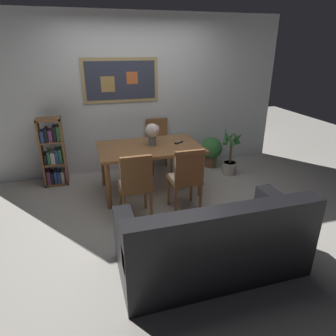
# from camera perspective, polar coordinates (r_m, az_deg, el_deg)

# --- Properties ---
(ground_plane) EXTENTS (12.00, 12.00, 0.00)m
(ground_plane) POSITION_cam_1_polar(r_m,az_deg,el_deg) (4.15, -1.28, -7.78)
(ground_plane) COLOR #B7B2A8
(wall_back_with_painting) EXTENTS (5.20, 0.14, 2.60)m
(wall_back_with_painting) POSITION_cam_1_polar(r_m,az_deg,el_deg) (5.21, -6.26, 13.68)
(wall_back_with_painting) COLOR silver
(wall_back_with_painting) RESTS_ON ground_plane
(dining_table) EXTENTS (1.50, 0.94, 0.72)m
(dining_table) POSITION_cam_1_polar(r_m,az_deg,el_deg) (4.41, -3.53, 3.12)
(dining_table) COLOR brown
(dining_table) RESTS_ON ground_plane
(dining_chair_far_right) EXTENTS (0.40, 0.41, 0.91)m
(dining_chair_far_right) POSITION_cam_1_polar(r_m,az_deg,el_deg) (5.26, -1.88, 5.27)
(dining_chair_far_right) COLOR brown
(dining_chair_far_right) RESTS_ON ground_plane
(dining_chair_near_left) EXTENTS (0.40, 0.41, 0.91)m
(dining_chair_near_left) POSITION_cam_1_polar(r_m,az_deg,el_deg) (3.68, -6.26, -2.68)
(dining_chair_near_left) COLOR brown
(dining_chair_near_left) RESTS_ON ground_plane
(dining_chair_near_right) EXTENTS (0.40, 0.41, 0.91)m
(dining_chair_near_right) POSITION_cam_1_polar(r_m,az_deg,el_deg) (3.85, 3.58, -1.41)
(dining_chair_near_right) COLOR brown
(dining_chair_near_right) RESTS_ON ground_plane
(leather_couch) EXTENTS (1.80, 0.84, 0.84)m
(leather_couch) POSITION_cam_1_polar(r_m,az_deg,el_deg) (3.00, 8.64, -14.16)
(leather_couch) COLOR black
(leather_couch) RESTS_ON ground_plane
(bookshelf) EXTENTS (0.37, 0.28, 1.08)m
(bookshelf) POSITION_cam_1_polar(r_m,az_deg,el_deg) (5.02, -21.07, 2.42)
(bookshelf) COLOR brown
(bookshelf) RESTS_ON ground_plane
(potted_ivy) EXTENTS (0.39, 0.39, 0.60)m
(potted_ivy) POSITION_cam_1_polar(r_m,az_deg,el_deg) (5.50, 8.35, 3.41)
(potted_ivy) COLOR brown
(potted_ivy) RESTS_ON ground_plane
(potted_palm) EXTENTS (0.37, 0.37, 0.82)m
(potted_palm) POSITION_cam_1_polar(r_m,az_deg,el_deg) (5.21, 11.89, 2.34)
(potted_palm) COLOR #B2ADA3
(potted_palm) RESTS_ON ground_plane
(flower_vase) EXTENTS (0.22, 0.21, 0.33)m
(flower_vase) POSITION_cam_1_polar(r_m,az_deg,el_deg) (4.36, -3.03, 6.91)
(flower_vase) COLOR slate
(flower_vase) RESTS_ON dining_table
(tv_remote) EXTENTS (0.16, 0.12, 0.02)m
(tv_remote) POSITION_cam_1_polar(r_m,az_deg,el_deg) (4.52, 2.07, 4.96)
(tv_remote) COLOR black
(tv_remote) RESTS_ON dining_table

